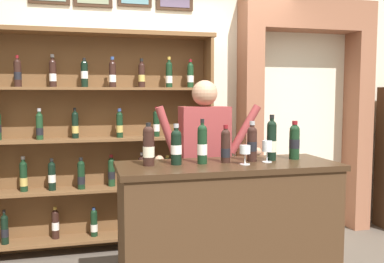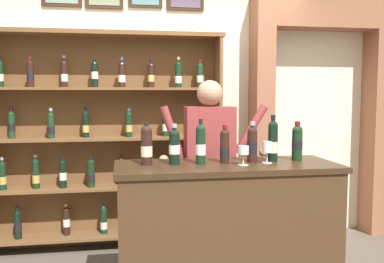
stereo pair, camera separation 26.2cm
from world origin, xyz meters
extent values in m
cube|color=beige|center=(0.00, 1.56, 1.56)|extent=(12.00, 0.16, 3.11)
cube|color=brown|center=(0.38, 1.27, 1.06)|extent=(0.03, 0.29, 2.11)
cube|color=brown|center=(-0.72, 1.41, 1.06)|extent=(2.23, 0.02, 2.11)
cube|color=brown|center=(-0.72, 1.27, 0.13)|extent=(2.17, 0.28, 0.03)
cylinder|color=black|center=(-1.57, 1.26, 0.26)|extent=(0.07, 0.07, 0.23)
sphere|color=black|center=(-1.57, 1.26, 0.38)|extent=(0.07, 0.07, 0.07)
cylinder|color=black|center=(-1.57, 1.26, 0.42)|extent=(0.02, 0.02, 0.08)
cylinder|color=black|center=(-1.57, 1.26, 0.45)|extent=(0.03, 0.03, 0.03)
cylinder|color=black|center=(-1.57, 1.26, 0.25)|extent=(0.07, 0.07, 0.08)
cylinder|color=black|center=(-1.12, 1.31, 0.26)|extent=(0.07, 0.07, 0.24)
sphere|color=black|center=(-1.12, 1.31, 0.39)|extent=(0.07, 0.07, 0.07)
cylinder|color=black|center=(-1.12, 1.31, 0.42)|extent=(0.03, 0.03, 0.07)
cylinder|color=#B79338|center=(-1.12, 1.31, 0.44)|extent=(0.03, 0.03, 0.03)
cylinder|color=silver|center=(-1.12, 1.31, 0.27)|extent=(0.07, 0.07, 0.08)
cylinder|color=black|center=(-0.76, 1.29, 0.26)|extent=(0.07, 0.07, 0.22)
sphere|color=black|center=(-0.76, 1.29, 0.38)|extent=(0.07, 0.07, 0.07)
cylinder|color=black|center=(-0.76, 1.29, 0.40)|extent=(0.03, 0.03, 0.06)
cylinder|color=navy|center=(-0.76, 1.29, 0.41)|extent=(0.03, 0.03, 0.03)
cylinder|color=silver|center=(-0.76, 1.29, 0.23)|extent=(0.07, 0.07, 0.07)
cylinder|color=black|center=(-0.28, 1.25, 0.26)|extent=(0.07, 0.07, 0.23)
sphere|color=black|center=(-0.28, 1.25, 0.38)|extent=(0.07, 0.07, 0.07)
cylinder|color=black|center=(-0.28, 1.25, 0.42)|extent=(0.03, 0.03, 0.07)
cylinder|color=#B79338|center=(-0.28, 1.25, 0.44)|extent=(0.03, 0.03, 0.03)
cylinder|color=beige|center=(-0.28, 1.25, 0.26)|extent=(0.07, 0.07, 0.07)
cylinder|color=black|center=(0.13, 1.26, 0.26)|extent=(0.07, 0.07, 0.24)
sphere|color=black|center=(0.13, 1.26, 0.39)|extent=(0.07, 0.07, 0.07)
cylinder|color=black|center=(0.13, 1.26, 0.42)|extent=(0.03, 0.03, 0.07)
cylinder|color=maroon|center=(0.13, 1.26, 0.44)|extent=(0.03, 0.03, 0.03)
cylinder|color=tan|center=(0.13, 1.26, 0.25)|extent=(0.07, 0.07, 0.08)
cube|color=brown|center=(-0.72, 1.27, 0.61)|extent=(2.17, 0.28, 0.02)
cylinder|color=black|center=(-1.69, 1.26, 0.74)|extent=(0.07, 0.07, 0.23)
sphere|color=black|center=(-1.69, 1.26, 0.86)|extent=(0.07, 0.07, 0.07)
cylinder|color=black|center=(-1.69, 1.26, 0.89)|extent=(0.03, 0.03, 0.08)
cylinder|color=#99999E|center=(-1.69, 1.26, 0.92)|extent=(0.03, 0.03, 0.03)
cylinder|color=tan|center=(-1.69, 1.26, 0.72)|extent=(0.07, 0.07, 0.07)
cylinder|color=black|center=(-1.39, 1.28, 0.75)|extent=(0.07, 0.07, 0.24)
sphere|color=black|center=(-1.39, 1.28, 0.87)|extent=(0.07, 0.07, 0.07)
cylinder|color=black|center=(-1.39, 1.28, 0.91)|extent=(0.03, 0.03, 0.08)
cylinder|color=#99999E|center=(-1.39, 1.28, 0.94)|extent=(0.04, 0.04, 0.03)
cylinder|color=tan|center=(-1.39, 1.28, 0.72)|extent=(0.07, 0.07, 0.08)
cylinder|color=black|center=(-1.14, 1.26, 0.74)|extent=(0.07, 0.07, 0.23)
sphere|color=black|center=(-1.14, 1.26, 0.86)|extent=(0.07, 0.07, 0.07)
cylinder|color=black|center=(-1.14, 1.26, 0.89)|extent=(0.03, 0.03, 0.07)
cylinder|color=black|center=(-1.14, 1.26, 0.91)|extent=(0.03, 0.03, 0.03)
cylinder|color=silver|center=(-1.14, 1.26, 0.74)|extent=(0.07, 0.07, 0.07)
cylinder|color=black|center=(-0.87, 1.25, 0.74)|extent=(0.07, 0.07, 0.23)
sphere|color=black|center=(-0.87, 1.25, 0.86)|extent=(0.07, 0.07, 0.07)
cylinder|color=black|center=(-0.87, 1.25, 0.89)|extent=(0.03, 0.03, 0.07)
cylinder|color=black|center=(-0.87, 1.25, 0.91)|extent=(0.04, 0.04, 0.03)
cylinder|color=black|center=(-0.87, 1.25, 0.71)|extent=(0.07, 0.07, 0.07)
cylinder|color=#19381E|center=(-0.59, 1.31, 0.74)|extent=(0.07, 0.07, 0.23)
sphere|color=#19381E|center=(-0.59, 1.31, 0.87)|extent=(0.07, 0.07, 0.07)
cylinder|color=#19381E|center=(-0.59, 1.31, 0.90)|extent=(0.03, 0.03, 0.07)
cylinder|color=maroon|center=(-0.59, 1.31, 0.92)|extent=(0.03, 0.03, 0.03)
cylinder|color=black|center=(-0.59, 1.31, 0.73)|extent=(0.07, 0.07, 0.07)
cylinder|color=black|center=(-0.29, 1.29, 0.75)|extent=(0.07, 0.07, 0.25)
sphere|color=black|center=(-0.29, 1.29, 0.88)|extent=(0.07, 0.07, 0.07)
cylinder|color=black|center=(-0.29, 1.29, 0.91)|extent=(0.03, 0.03, 0.07)
cylinder|color=#99999E|center=(-0.29, 1.29, 0.94)|extent=(0.03, 0.03, 0.03)
cylinder|color=silver|center=(-0.29, 1.29, 0.73)|extent=(0.07, 0.07, 0.08)
cylinder|color=black|center=(-0.04, 1.26, 0.74)|extent=(0.07, 0.07, 0.23)
sphere|color=black|center=(-0.04, 1.26, 0.86)|extent=(0.07, 0.07, 0.07)
cylinder|color=black|center=(-0.04, 1.26, 0.88)|extent=(0.03, 0.03, 0.06)
cylinder|color=#B79338|center=(-0.04, 1.26, 0.90)|extent=(0.03, 0.03, 0.03)
cylinder|color=black|center=(-0.04, 1.26, 0.71)|extent=(0.07, 0.07, 0.07)
cylinder|color=black|center=(0.22, 1.27, 0.74)|extent=(0.07, 0.07, 0.24)
sphere|color=black|center=(0.22, 1.27, 0.87)|extent=(0.07, 0.07, 0.07)
cylinder|color=black|center=(0.22, 1.27, 0.90)|extent=(0.03, 0.03, 0.07)
cylinder|color=#B79338|center=(0.22, 1.27, 0.93)|extent=(0.03, 0.03, 0.03)
cylinder|color=silver|center=(0.22, 1.27, 0.73)|extent=(0.07, 0.07, 0.08)
cube|color=brown|center=(-0.72, 1.27, 1.09)|extent=(2.17, 0.28, 0.02)
cylinder|color=#19381E|center=(-1.60, 1.30, 1.21)|extent=(0.06, 0.06, 0.22)
sphere|color=#19381E|center=(-1.60, 1.30, 1.33)|extent=(0.06, 0.06, 0.06)
cylinder|color=#19381E|center=(-1.60, 1.30, 1.36)|extent=(0.03, 0.03, 0.08)
cylinder|color=maroon|center=(-1.60, 1.30, 1.40)|extent=(0.03, 0.03, 0.03)
cylinder|color=black|center=(-1.60, 1.30, 1.21)|extent=(0.06, 0.06, 0.07)
cylinder|color=#19381E|center=(-1.23, 1.25, 1.21)|extent=(0.06, 0.06, 0.21)
sphere|color=#19381E|center=(-1.23, 1.25, 1.32)|extent=(0.06, 0.06, 0.06)
cylinder|color=#19381E|center=(-1.23, 1.25, 1.35)|extent=(0.03, 0.03, 0.07)
cylinder|color=#99999E|center=(-1.23, 1.25, 1.38)|extent=(0.03, 0.03, 0.03)
cylinder|color=black|center=(-1.23, 1.25, 1.18)|extent=(0.06, 0.06, 0.07)
cylinder|color=black|center=(-0.92, 1.29, 1.21)|extent=(0.06, 0.06, 0.22)
sphere|color=black|center=(-0.92, 1.29, 1.33)|extent=(0.06, 0.06, 0.06)
cylinder|color=black|center=(-0.92, 1.29, 1.36)|extent=(0.02, 0.02, 0.07)
cylinder|color=black|center=(-0.92, 1.29, 1.38)|extent=(0.03, 0.03, 0.03)
cylinder|color=tan|center=(-0.92, 1.29, 1.19)|extent=(0.06, 0.06, 0.07)
cylinder|color=black|center=(-0.50, 1.26, 1.21)|extent=(0.06, 0.06, 0.21)
sphere|color=black|center=(-0.50, 1.26, 1.32)|extent=(0.06, 0.06, 0.06)
cylinder|color=black|center=(-0.50, 1.26, 1.35)|extent=(0.03, 0.03, 0.07)
cylinder|color=navy|center=(-0.50, 1.26, 1.37)|extent=(0.03, 0.03, 0.03)
cylinder|color=tan|center=(-0.50, 1.26, 1.19)|extent=(0.06, 0.06, 0.07)
cylinder|color=black|center=(-0.15, 1.27, 1.22)|extent=(0.06, 0.06, 0.22)
sphere|color=black|center=(-0.15, 1.27, 1.33)|extent=(0.06, 0.06, 0.06)
cylinder|color=black|center=(-0.15, 1.27, 1.36)|extent=(0.02, 0.02, 0.07)
cylinder|color=maroon|center=(-0.15, 1.27, 1.39)|extent=(0.03, 0.03, 0.03)
cylinder|color=silver|center=(-0.15, 1.27, 1.19)|extent=(0.06, 0.06, 0.07)
cylinder|color=black|center=(0.14, 1.28, 1.22)|extent=(0.06, 0.06, 0.22)
sphere|color=black|center=(0.14, 1.28, 1.34)|extent=(0.06, 0.06, 0.06)
cylinder|color=black|center=(0.14, 1.28, 1.36)|extent=(0.03, 0.03, 0.07)
cylinder|color=#B79338|center=(0.14, 1.28, 1.39)|extent=(0.03, 0.03, 0.03)
cylinder|color=tan|center=(0.14, 1.28, 1.20)|extent=(0.06, 0.06, 0.07)
cube|color=brown|center=(-0.72, 1.27, 1.57)|extent=(2.17, 0.28, 0.02)
cylinder|color=black|center=(-1.68, 1.30, 1.69)|extent=(0.06, 0.06, 0.21)
sphere|color=black|center=(-1.68, 1.30, 1.80)|extent=(0.06, 0.06, 0.06)
cylinder|color=beige|center=(-1.68, 1.30, 1.67)|extent=(0.07, 0.07, 0.07)
cylinder|color=black|center=(-1.40, 1.25, 1.69)|extent=(0.06, 0.06, 0.21)
sphere|color=black|center=(-1.40, 1.25, 1.80)|extent=(0.06, 0.06, 0.06)
cylinder|color=black|center=(-1.40, 1.25, 1.83)|extent=(0.02, 0.02, 0.07)
cylinder|color=maroon|center=(-1.40, 1.25, 1.86)|extent=(0.03, 0.03, 0.03)
cylinder|color=black|center=(-1.40, 1.25, 1.69)|extent=(0.07, 0.07, 0.07)
cylinder|color=black|center=(-1.11, 1.31, 1.70)|extent=(0.06, 0.06, 0.22)
sphere|color=black|center=(-1.11, 1.31, 1.81)|extent=(0.06, 0.06, 0.06)
cylinder|color=black|center=(-1.11, 1.31, 1.84)|extent=(0.03, 0.03, 0.08)
cylinder|color=#99999E|center=(-1.11, 1.31, 1.87)|extent=(0.03, 0.03, 0.03)
cylinder|color=silver|center=(-1.11, 1.31, 1.68)|extent=(0.07, 0.07, 0.07)
cylinder|color=black|center=(-0.82, 1.28, 1.69)|extent=(0.06, 0.06, 0.21)
sphere|color=black|center=(-0.82, 1.28, 1.81)|extent=(0.06, 0.06, 0.06)
cylinder|color=black|center=(-0.82, 1.28, 1.83)|extent=(0.03, 0.03, 0.06)
cylinder|color=black|center=(-0.82, 1.28, 1.85)|extent=(0.03, 0.03, 0.03)
cylinder|color=silver|center=(-0.82, 1.28, 1.70)|extent=(0.07, 0.07, 0.07)
cylinder|color=black|center=(-0.57, 1.24, 1.69)|extent=(0.06, 0.06, 0.21)
sphere|color=black|center=(-0.57, 1.24, 1.80)|extent=(0.06, 0.06, 0.06)
cylinder|color=black|center=(-0.57, 1.24, 1.83)|extent=(0.03, 0.03, 0.07)
cylinder|color=navy|center=(-0.57, 1.24, 1.86)|extent=(0.03, 0.03, 0.03)
cylinder|color=silver|center=(-0.57, 1.24, 1.67)|extent=(0.07, 0.07, 0.07)
cylinder|color=black|center=(-0.28, 1.29, 1.69)|extent=(0.06, 0.06, 0.20)
sphere|color=black|center=(-0.28, 1.29, 1.79)|extent=(0.06, 0.06, 0.06)
cylinder|color=black|center=(-0.28, 1.29, 1.83)|extent=(0.03, 0.03, 0.07)
cylinder|color=black|center=(-0.28, 1.29, 1.85)|extent=(0.03, 0.03, 0.03)
cylinder|color=tan|center=(-0.28, 1.29, 1.68)|extent=(0.07, 0.07, 0.06)
cylinder|color=black|center=(-0.02, 1.27, 1.69)|extent=(0.06, 0.06, 0.22)
sphere|color=black|center=(-0.02, 1.27, 1.81)|extent=(0.06, 0.06, 0.06)
cylinder|color=black|center=(-0.02, 1.27, 1.84)|extent=(0.03, 0.03, 0.08)
cylinder|color=#B79338|center=(-0.02, 1.27, 1.87)|extent=(0.03, 0.03, 0.03)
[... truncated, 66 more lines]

